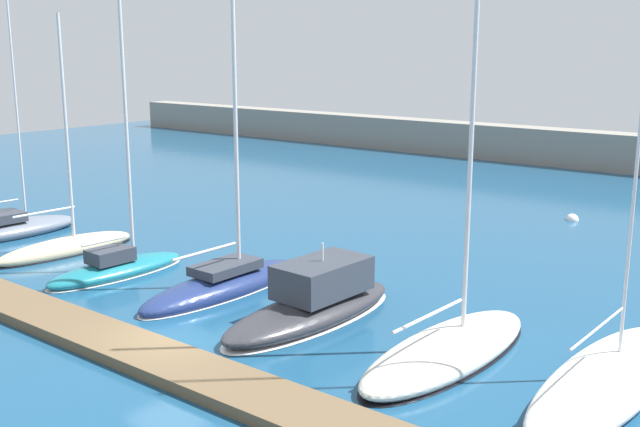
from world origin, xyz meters
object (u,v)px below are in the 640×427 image
(sailboat_navy_fourth, at_px, (224,284))
(mooring_buoy_white, at_px, (572,220))
(sailboat_teal_third, at_px, (116,267))
(sailboat_slate_nearest, at_px, (9,229))
(motorboat_charcoal_fifth, at_px, (314,302))
(sailboat_sand_second, at_px, (66,247))
(sailboat_ivory_sixth, at_px, (448,348))
(sailboat_white_seventh, at_px, (607,377))

(sailboat_navy_fourth, relative_size, mooring_buoy_white, 18.81)
(sailboat_teal_third, height_order, sailboat_navy_fourth, sailboat_navy_fourth)
(sailboat_slate_nearest, distance_m, motorboat_charcoal_fifth, 19.70)
(sailboat_sand_second, xyz_separation_m, sailboat_ivory_sixth, (19.98, 0.28, 0.04))
(sailboat_teal_third, xyz_separation_m, sailboat_white_seventh, (19.90, 1.86, -0.01))
(sailboat_slate_nearest, relative_size, sailboat_white_seventh, 0.67)
(sailboat_slate_nearest, bearing_deg, sailboat_ivory_sixth, -85.80)
(sailboat_sand_second, relative_size, motorboat_charcoal_fifth, 1.34)
(sailboat_ivory_sixth, bearing_deg, sailboat_navy_fourth, 90.61)
(sailboat_sand_second, height_order, motorboat_charcoal_fifth, sailboat_sand_second)
(sailboat_teal_third, height_order, sailboat_ivory_sixth, sailboat_ivory_sixth)
(motorboat_charcoal_fifth, height_order, sailboat_white_seventh, sailboat_white_seventh)
(sailboat_navy_fourth, height_order, sailboat_ivory_sixth, sailboat_ivory_sixth)
(sailboat_teal_third, xyz_separation_m, sailboat_navy_fourth, (5.16, 1.28, -0.05))
(sailboat_sand_second, bearing_deg, sailboat_white_seventh, -84.24)
(motorboat_charcoal_fifth, relative_size, sailboat_ivory_sixth, 0.50)
(sailboat_teal_third, bearing_deg, mooring_buoy_white, -23.61)
(motorboat_charcoal_fifth, height_order, mooring_buoy_white, motorboat_charcoal_fifth)
(sailboat_ivory_sixth, height_order, mooring_buoy_white, sailboat_ivory_sixth)
(sailboat_slate_nearest, distance_m, sailboat_teal_third, 9.87)
(sailboat_navy_fourth, bearing_deg, sailboat_ivory_sixth, -90.90)
(sailboat_teal_third, distance_m, sailboat_white_seventh, 19.99)
(sailboat_slate_nearest, distance_m, sailboat_sand_second, 5.17)
(sailboat_slate_nearest, bearing_deg, sailboat_sand_second, -87.15)
(sailboat_sand_second, xyz_separation_m, sailboat_white_seventh, (24.57, 1.17, 0.06))
(sailboat_sand_second, distance_m, sailboat_teal_third, 4.72)
(sailboat_white_seventh, distance_m, mooring_buoy_white, 21.98)
(sailboat_navy_fourth, relative_size, motorboat_charcoal_fifth, 1.61)
(sailboat_white_seventh, bearing_deg, sailboat_teal_third, 96.07)
(sailboat_ivory_sixth, xyz_separation_m, mooring_buoy_white, (-3.90, 21.17, -0.33))
(sailboat_slate_nearest, xyz_separation_m, sailboat_white_seventh, (29.74, 1.09, -0.03))
(sailboat_navy_fourth, distance_m, sailboat_white_seventh, 14.75)
(motorboat_charcoal_fifth, relative_size, mooring_buoy_white, 11.65)
(sailboat_sand_second, xyz_separation_m, mooring_buoy_white, (16.08, 21.44, -0.29))
(sailboat_teal_third, bearing_deg, sailboat_ivory_sixth, -82.75)
(sailboat_ivory_sixth, bearing_deg, sailboat_sand_second, 93.19)
(mooring_buoy_white, bearing_deg, sailboat_slate_nearest, -134.84)
(sailboat_sand_second, relative_size, sailboat_navy_fourth, 0.83)
(sailboat_sand_second, relative_size, sailboat_ivory_sixth, 0.67)
(sailboat_sand_second, xyz_separation_m, motorboat_charcoal_fifth, (14.53, 0.44, 0.31))
(sailboat_slate_nearest, height_order, sailboat_ivory_sixth, sailboat_ivory_sixth)
(sailboat_slate_nearest, bearing_deg, mooring_buoy_white, -41.08)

